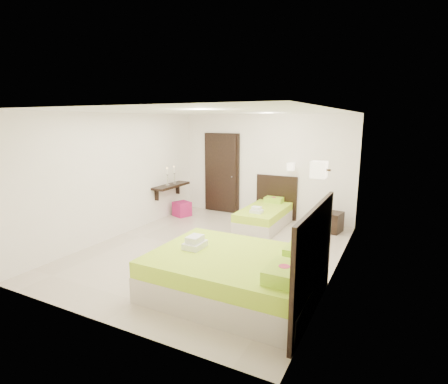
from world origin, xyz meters
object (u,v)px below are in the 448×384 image
at_px(bed_double, 239,273).
at_px(bed_single, 265,215).
at_px(nightstand, 330,222).
at_px(ottoman, 182,209).

bearing_deg(bed_double, bed_single, 104.28).
bearing_deg(nightstand, ottoman, -163.29).
distance_m(bed_double, ottoman, 4.44).
xyz_separation_m(nightstand, ottoman, (-3.67, -0.44, -0.04)).
bearing_deg(ottoman, bed_double, -45.76).
height_order(bed_double, nightstand, bed_double).
distance_m(bed_single, nightstand, 1.45).
xyz_separation_m(bed_single, nightstand, (1.42, 0.30, -0.04)).
distance_m(bed_double, nightstand, 3.66).
bearing_deg(nightstand, bed_double, -89.12).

